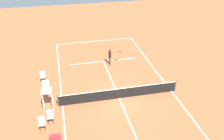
# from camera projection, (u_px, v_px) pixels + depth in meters

# --- Properties ---
(ground_plane) EXTENTS (60.00, 60.00, 0.00)m
(ground_plane) POSITION_uv_depth(u_px,v_px,m) (119.00, 98.00, 21.15)
(ground_plane) COLOR #B76038
(court_lines) EXTENTS (9.29, 24.70, 0.01)m
(court_lines) POSITION_uv_depth(u_px,v_px,m) (119.00, 98.00, 21.15)
(court_lines) COLOR white
(court_lines) RESTS_ON ground
(tennis_net) EXTENTS (9.89, 0.10, 1.07)m
(tennis_net) POSITION_uv_depth(u_px,v_px,m) (119.00, 93.00, 20.91)
(tennis_net) COLOR #4C4C51
(tennis_net) RESTS_ON ground
(player_serving) EXTENTS (1.33, 0.46, 1.78)m
(player_serving) POSITION_uv_depth(u_px,v_px,m) (110.00, 55.00, 25.77)
(player_serving) COLOR brown
(player_serving) RESTS_ON ground
(tennis_ball) EXTENTS (0.07, 0.07, 0.07)m
(tennis_ball) POSITION_uv_depth(u_px,v_px,m) (110.00, 68.00, 25.56)
(tennis_ball) COLOR #CCE033
(tennis_ball) RESTS_ON ground
(umpire_chair) EXTENTS (0.80, 0.80, 2.41)m
(umpire_chair) POSITION_uv_depth(u_px,v_px,m) (46.00, 90.00, 19.26)
(umpire_chair) COLOR silver
(umpire_chair) RESTS_ON ground
(courtside_chair_near) EXTENTS (0.44, 0.46, 0.95)m
(courtside_chair_near) POSITION_uv_depth(u_px,v_px,m) (50.00, 116.00, 18.38)
(courtside_chair_near) COLOR #262626
(courtside_chair_near) RESTS_ON ground
(courtside_chair_mid) EXTENTS (0.44, 0.46, 0.95)m
(courtside_chair_mid) POSITION_uv_depth(u_px,v_px,m) (43.00, 76.00, 23.26)
(courtside_chair_mid) COLOR #262626
(courtside_chair_mid) RESTS_ON ground
(courtside_chair_far) EXTENTS (0.44, 0.46, 0.95)m
(courtside_chair_far) POSITION_uv_depth(u_px,v_px,m) (42.00, 122.00, 17.74)
(courtside_chair_far) COLOR #262626
(courtside_chair_far) RESTS_ON ground
(equipment_bag) EXTENTS (0.76, 0.32, 0.30)m
(equipment_bag) POSITION_uv_depth(u_px,v_px,m) (55.00, 137.00, 17.05)
(equipment_bag) COLOR red
(equipment_bag) RESTS_ON ground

